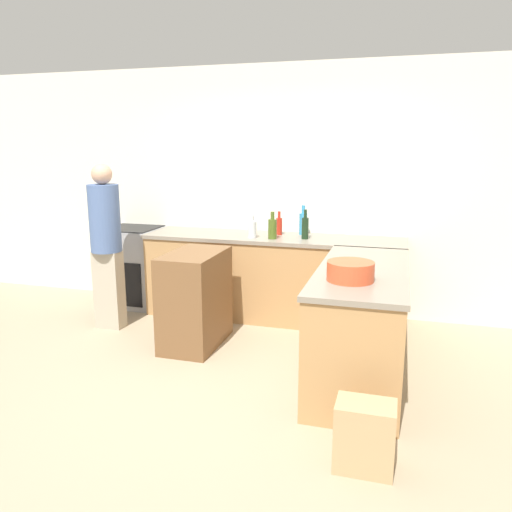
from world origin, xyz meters
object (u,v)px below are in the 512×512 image
Objects in this scene: island_table at (195,299)px; dish_soap_bottle at (303,223)px; vinegar_bottle_clear at (252,229)px; olive_oil_bottle at (272,228)px; mixing_bowl at (350,271)px; paper_bag at (365,436)px; range_oven at (134,266)px; wine_bottle_dark at (305,227)px; person_by_range at (106,240)px; hot_sauce_bottle at (279,225)px.

dish_soap_bottle reaches higher than island_table.
vinegar_bottle_clear is 0.22m from olive_oil_bottle.
mixing_bowl is 1.19× the size of olive_oil_bottle.
vinegar_bottle_clear is at bearing 120.86° from paper_bag.
island_table is (1.19, -0.96, -0.01)m from range_oven.
person_by_range is at bearing -159.52° from wine_bottle_dark.
island_table is 3.52× the size of hot_sauce_bottle.
wine_bottle_dark reaches higher than hot_sauce_bottle.
range_oven is at bearing 173.57° from vinegar_bottle_clear.
olive_oil_bottle is (-0.01, -0.26, 0.01)m from hot_sauce_bottle.
person_by_range reaches higher than wine_bottle_dark.
hot_sauce_bottle is at bearing 2.94° from range_oven.
person_by_range reaches higher than mixing_bowl.
range_oven is 1.82m from hot_sauce_bottle.
wine_bottle_dark is 0.74× the size of paper_bag.
range_oven is 0.55× the size of person_by_range.
vinegar_bottle_clear is 0.75× the size of dish_soap_bottle.
person_by_range is at bearing 170.34° from island_table.
range_oven reaches higher than island_table.
dish_soap_bottle reaches higher than hot_sauce_bottle.
vinegar_bottle_clear is at bearing -130.91° from hot_sauce_bottle.
island_table is 2.64× the size of mixing_bowl.
paper_bag is (1.13, -2.52, -0.80)m from hot_sauce_bottle.
olive_oil_bottle is 0.42m from dish_soap_bottle.
vinegar_bottle_clear is at bearing 128.80° from mixing_bowl.
mixing_bowl is at bearing -18.17° from person_by_range.
person_by_range is (-1.82, -0.95, -0.11)m from dish_soap_bottle.
hot_sauce_bottle is 2.87m from paper_bag.
wine_bottle_dark is at bearing 9.11° from vinegar_bottle_clear.
range_oven is 2.23× the size of paper_bag.
dish_soap_bottle is 0.19× the size of person_by_range.
person_by_range is (-2.50, 0.82, -0.05)m from mixing_bowl.
vinegar_bottle_clear is 0.58m from dish_soap_bottle.
olive_oil_bottle is 0.89× the size of dish_soap_bottle.
hot_sauce_bottle is at bearing 88.51° from olive_oil_bottle.
person_by_range is (-1.03, 0.17, 0.47)m from island_table.
wine_bottle_dark is 0.55m from vinegar_bottle_clear.
paper_bag is at bearing -40.36° from range_oven.
paper_bag is (1.35, -2.26, -0.79)m from vinegar_bottle_clear.
mixing_bowl is 1.10× the size of wine_bottle_dark.
paper_bag is (0.88, -2.60, -0.82)m from dish_soap_bottle.
olive_oil_bottle is (-0.32, -0.09, -0.01)m from wine_bottle_dark.
olive_oil_bottle is at bearing -91.49° from hot_sauce_bottle.
wine_bottle_dark is at bearing -2.33° from range_oven.
mixing_bowl is at bearing -23.66° from island_table.
dish_soap_bottle is (1.98, 0.17, 0.57)m from range_oven.
range_oven is at bearing 139.64° from paper_bag.
wine_bottle_dark is 2.61m from paper_bag.
range_oven is 2.07m from dish_soap_bottle.
olive_oil_bottle is (-0.94, 1.43, 0.04)m from mixing_bowl.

